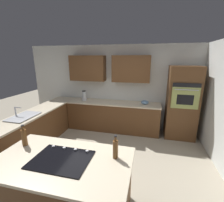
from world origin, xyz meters
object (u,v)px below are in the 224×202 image
at_px(sink_unit, 23,116).
at_px(oil_bottle, 24,137).
at_px(mixing_bowl, 145,102).
at_px(second_bottle, 115,149).
at_px(cooktop, 62,159).
at_px(blender, 84,96).
at_px(wall_oven, 182,103).

distance_m(sink_unit, oil_bottle, 1.40).
relative_size(mixing_bowl, second_bottle, 0.64).
distance_m(cooktop, mixing_bowl, 3.06).
distance_m(sink_unit, blender, 1.87).
xyz_separation_m(sink_unit, mixing_bowl, (-2.68, -1.70, 0.04)).
relative_size(wall_oven, second_bottle, 6.01).
bearing_deg(oil_bottle, wall_oven, -135.24).
bearing_deg(second_bottle, blender, -59.22).
bearing_deg(blender, wall_oven, 179.68).
bearing_deg(cooktop, second_bottle, -163.60).
bearing_deg(sink_unit, blender, -114.61).
bearing_deg(sink_unit, second_bottle, 157.29).
height_order(wall_oven, blender, wall_oven).
bearing_deg(oil_bottle, sink_unit, -46.54).
bearing_deg(mixing_bowl, second_bottle, 83.80).
bearing_deg(wall_oven, cooktop, 55.52).
xyz_separation_m(wall_oven, sink_unit, (3.68, 1.68, -0.09)).
bearing_deg(blender, oil_bottle, 93.82).
bearing_deg(sink_unit, mixing_bowl, -147.60).
height_order(sink_unit, oil_bottle, oil_bottle).
bearing_deg(cooktop, mixing_bowl, -108.68).
xyz_separation_m(wall_oven, mixing_bowl, (1.00, -0.02, -0.05)).
height_order(cooktop, second_bottle, second_bottle).
bearing_deg(blender, mixing_bowl, 180.00).
distance_m(wall_oven, cooktop, 3.50).
bearing_deg(mixing_bowl, sink_unit, 32.40).
xyz_separation_m(cooktop, mixing_bowl, (-0.98, -2.90, 0.05)).
height_order(wall_oven, oil_bottle, wall_oven).
xyz_separation_m(cooktop, oil_bottle, (0.74, -0.19, 0.13)).
distance_m(wall_oven, sink_unit, 4.05).
height_order(cooktop, oil_bottle, oil_bottle).
xyz_separation_m(wall_oven, oil_bottle, (2.72, 2.70, 0.03)).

